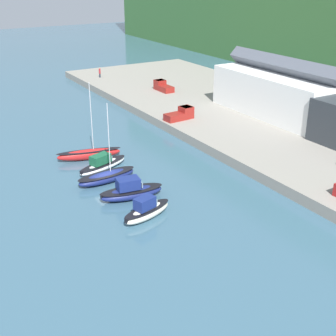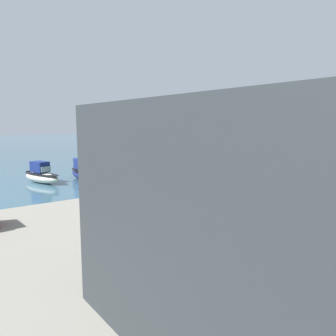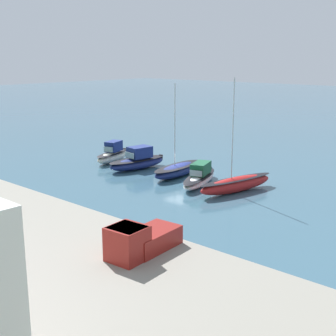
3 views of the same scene
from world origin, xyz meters
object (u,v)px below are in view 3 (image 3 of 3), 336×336
at_px(moored_boat_3, 138,161).
at_px(moored_boat_1, 200,177).
at_px(pickup_truck_1, 139,240).
at_px(moored_boat_2, 178,170).
at_px(moored_boat_4, 113,154).
at_px(moored_boat_0, 236,184).

bearing_deg(moored_boat_3, moored_boat_1, -175.31).
bearing_deg(pickup_truck_1, moored_boat_2, -59.31).
height_order(moored_boat_1, moored_boat_3, moored_boat_3).
distance_m(moored_boat_4, pickup_truck_1, 30.03).
bearing_deg(moored_boat_3, moored_boat_4, 0.56).
bearing_deg(moored_boat_1, moored_boat_3, -22.48).
bearing_deg(moored_boat_2, moored_boat_4, -5.83).
xyz_separation_m(moored_boat_1, moored_boat_2, (3.68, -1.05, -0.06)).
relative_size(moored_boat_0, moored_boat_1, 1.35).
relative_size(moored_boat_0, moored_boat_2, 1.08).
xyz_separation_m(moored_boat_0, moored_boat_2, (7.80, -0.91, -0.09)).
height_order(moored_boat_4, pickup_truck_1, pickup_truck_1).
distance_m(moored_boat_1, moored_boat_3, 9.06).
bearing_deg(pickup_truck_1, moored_boat_3, -48.90).
bearing_deg(moored_boat_4, moored_boat_0, 160.66).
height_order(moored_boat_2, moored_boat_4, moored_boat_2).
height_order(moored_boat_3, moored_boat_4, moored_boat_3).
distance_m(moored_boat_2, moored_boat_4, 10.18).
distance_m(moored_boat_0, moored_boat_2, 7.85).
bearing_deg(moored_boat_4, pickup_truck_1, 124.86).
relative_size(moored_boat_0, moored_boat_4, 1.65).
xyz_separation_m(moored_boat_2, moored_boat_3, (5.37, 0.52, 0.22)).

